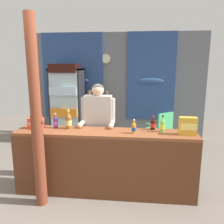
# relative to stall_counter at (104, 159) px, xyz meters

# --- Properties ---
(ground_plane) EXTENTS (8.30, 8.30, 0.00)m
(ground_plane) POSITION_rel_stall_counter_xyz_m (-0.14, 0.92, -0.56)
(ground_plane) COLOR slate
(back_wall_curtained) EXTENTS (4.62, 0.22, 2.67)m
(back_wall_curtained) POSITION_rel_stall_counter_xyz_m (-0.17, 2.89, 0.81)
(back_wall_curtained) COLOR slate
(back_wall_curtained) RESTS_ON ground
(stall_counter) EXTENTS (2.60, 0.46, 0.94)m
(stall_counter) POSITION_rel_stall_counter_xyz_m (0.00, 0.00, 0.00)
(stall_counter) COLOR brown
(stall_counter) RESTS_ON ground
(timber_post) EXTENTS (0.17, 0.15, 2.49)m
(timber_post) POSITION_rel_stall_counter_xyz_m (-0.82, -0.30, 0.63)
(timber_post) COLOR brown
(timber_post) RESTS_ON ground
(drink_fridge) EXTENTS (0.76, 0.70, 1.90)m
(drink_fridge) POSITION_rel_stall_counter_xyz_m (-1.25, 2.36, 0.48)
(drink_fridge) COLOR #232328
(drink_fridge) RESTS_ON ground
(bottle_shelf_rack) EXTENTS (0.48, 0.28, 1.24)m
(bottle_shelf_rack) POSITION_rel_stall_counter_xyz_m (-0.51, 2.55, 0.08)
(bottle_shelf_rack) COLOR brown
(bottle_shelf_rack) RESTS_ON ground
(plastic_lawn_chair) EXTENTS (0.62, 0.62, 0.86)m
(plastic_lawn_chair) POSITION_rel_stall_counter_xyz_m (1.01, 1.98, -0.07)
(plastic_lawn_chair) COLOR #4CC675
(plastic_lawn_chair) RESTS_ON ground
(shopkeeper) EXTENTS (0.55, 0.42, 1.58)m
(shopkeeper) POSITION_rel_stall_counter_xyz_m (-0.16, 0.49, 0.44)
(shopkeeper) COLOR #28282D
(shopkeeper) RESTS_ON ground
(soda_bottle_iced_tea) EXTENTS (0.09, 0.09, 0.29)m
(soda_bottle_iced_tea) POSITION_rel_stall_counter_xyz_m (-0.56, 0.19, 0.50)
(soda_bottle_iced_tea) COLOR brown
(soda_bottle_iced_tea) RESTS_ON stall_counter
(soda_bottle_grape_soda) EXTENTS (0.06, 0.06, 0.23)m
(soda_bottle_grape_soda) POSITION_rel_stall_counter_xyz_m (-0.76, 0.19, 0.48)
(soda_bottle_grape_soda) COLOR #56286B
(soda_bottle_grape_soda) RESTS_ON stall_counter
(soda_bottle_cola) EXTENTS (0.07, 0.07, 0.21)m
(soda_bottle_cola) POSITION_rel_stall_counter_xyz_m (0.69, 0.27, 0.47)
(soda_bottle_cola) COLOR black
(soda_bottle_cola) RESTS_ON stall_counter
(soda_bottle_orange_soda) EXTENTS (0.06, 0.06, 0.20)m
(soda_bottle_orange_soda) POSITION_rel_stall_counter_xyz_m (0.42, 0.05, 0.46)
(soda_bottle_orange_soda) COLOR orange
(soda_bottle_orange_soda) RESTS_ON stall_counter
(soda_bottle_lime_soda) EXTENTS (0.06, 0.06, 0.24)m
(soda_bottle_lime_soda) POSITION_rel_stall_counter_xyz_m (0.82, 0.16, 0.48)
(soda_bottle_lime_soda) COLOR #75C64C
(soda_bottle_lime_soda) RESTS_ON stall_counter
(snack_box_choco_powder) EXTENTS (0.23, 0.12, 0.24)m
(snack_box_choco_powder) POSITION_rel_stall_counter_xyz_m (1.14, 0.06, 0.50)
(snack_box_choco_powder) COLOR gold
(snack_box_choco_powder) RESTS_ON stall_counter
(snack_box_crackers) EXTENTS (0.21, 0.12, 0.16)m
(snack_box_crackers) POSITION_rel_stall_counter_xyz_m (-1.04, 0.14, 0.46)
(snack_box_crackers) COLOR #E5422D
(snack_box_crackers) RESTS_ON stall_counter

